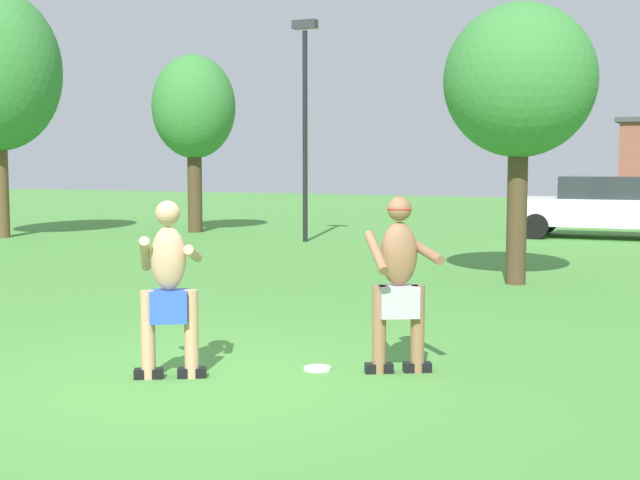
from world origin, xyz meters
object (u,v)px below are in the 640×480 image
Objects in this scene: player_in_blue at (169,286)px; player_with_cap at (399,277)px; tree_behind_players at (194,109)px; car_white_near_post at (603,206)px; lamp_post at (305,106)px; tree_near_building at (520,83)px; frisbee at (317,368)px.

player_with_cap is at bearing 29.74° from player_in_blue.
car_white_near_post is at bearing 14.65° from tree_behind_players.
lamp_post is 8.03m from tree_near_building.
player_in_blue is 6.15× the size of frisbee.
lamp_post reaches higher than player_in_blue.
car_white_near_post is at bearing 89.52° from player_with_cap.
lamp_post is (-6.52, -4.01, 2.47)m from car_white_near_post.
player_in_blue is 0.30× the size of lamp_post.
lamp_post reaches higher than tree_behind_players.
car_white_near_post is 0.82× the size of lamp_post.
tree_behind_players reaches higher than tree_near_building.
lamp_post is at bearing 140.39° from tree_near_building.
frisbee is 16.42m from tree_behind_players.
lamp_post is 1.10× the size of tree_behind_players.
car_white_near_post is 0.99× the size of tree_near_building.
player_in_blue is 16.55m from car_white_near_post.
frisbee is 0.06× the size of tree_near_building.
player_with_cap is 1.02× the size of player_in_blue.
tree_behind_players reaches higher than player_in_blue.
car_white_near_post is at bearing 87.91° from tree_near_building.
player_in_blue is at bearing -150.26° from player_with_cap.
lamp_post is at bearing 116.03° from frisbee.
frisbee is at bearing -93.15° from car_white_near_post.
tree_behind_players is at bearing 129.37° from player_with_cap.
frisbee is at bearing 37.11° from player_in_blue.
player_with_cap is 2.10m from player_in_blue.
player_with_cap is 16.54m from tree_behind_players.
car_white_near_post is at bearing 86.85° from frisbee.
player_with_cap is 6.29× the size of frisbee.
tree_near_building is (10.17, -6.39, -0.20)m from tree_behind_players.
car_white_near_post is at bearing 83.22° from player_in_blue.
tree_behind_players is at bearing -165.35° from car_white_near_post.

